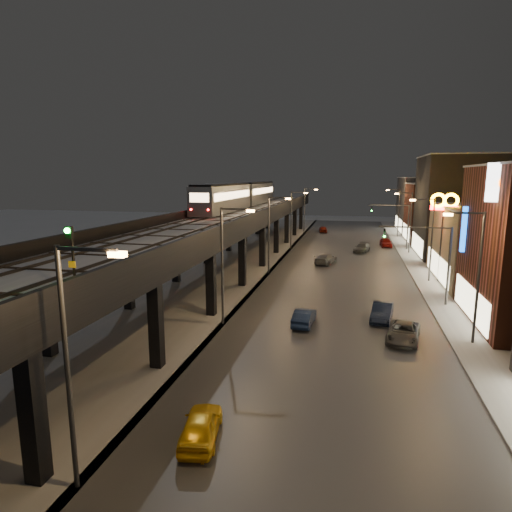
{
  "coord_description": "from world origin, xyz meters",
  "views": [
    {
      "loc": [
        8.77,
        -17.04,
        11.2
      ],
      "look_at": [
        1.32,
        15.58,
        5.0
      ],
      "focal_mm": 30.0,
      "sensor_mm": 36.0,
      "label": 1
    }
  ],
  "objects_px": {
    "subway_train": "(242,195)",
    "sign_citgo": "(506,205)",
    "car_onc_white": "(362,248)",
    "car_onc_red": "(386,243)",
    "car_onc_silver": "(382,313)",
    "rail_signal": "(71,246)",
    "car_onc_dark": "(403,333)",
    "car_far_white": "(323,229)",
    "car_near_white": "(304,317)",
    "car_taxi": "(201,427)",
    "car_mid_dark": "(326,259)"
  },
  "relations": [
    {
      "from": "car_taxi",
      "to": "car_far_white",
      "type": "bearing_deg",
      "value": -100.08
    },
    {
      "from": "rail_signal",
      "to": "car_onc_red",
      "type": "bearing_deg",
      "value": 74.11
    },
    {
      "from": "car_onc_red",
      "to": "rail_signal",
      "type": "bearing_deg",
      "value": -109.66
    },
    {
      "from": "car_onc_silver",
      "to": "sign_citgo",
      "type": "distance_m",
      "value": 11.59
    },
    {
      "from": "car_onc_white",
      "to": "car_onc_red",
      "type": "bearing_deg",
      "value": 71.95
    },
    {
      "from": "car_taxi",
      "to": "car_onc_red",
      "type": "distance_m",
      "value": 56.84
    },
    {
      "from": "subway_train",
      "to": "sign_citgo",
      "type": "relative_size",
      "value": 3.13
    },
    {
      "from": "subway_train",
      "to": "car_near_white",
      "type": "relative_size",
      "value": 9.9
    },
    {
      "from": "car_mid_dark",
      "to": "car_onc_dark",
      "type": "distance_m",
      "value": 26.68
    },
    {
      "from": "rail_signal",
      "to": "car_onc_dark",
      "type": "height_order",
      "value": "rail_signal"
    },
    {
      "from": "car_far_white",
      "to": "car_onc_white",
      "type": "relative_size",
      "value": 0.84
    },
    {
      "from": "sign_citgo",
      "to": "car_onc_dark",
      "type": "bearing_deg",
      "value": -165.31
    },
    {
      "from": "car_mid_dark",
      "to": "car_taxi",
      "type": "bearing_deg",
      "value": 99.56
    },
    {
      "from": "car_onc_white",
      "to": "sign_citgo",
      "type": "distance_m",
      "value": 36.22
    },
    {
      "from": "car_near_white",
      "to": "car_far_white",
      "type": "relative_size",
      "value": 1.02
    },
    {
      "from": "car_onc_white",
      "to": "car_far_white",
      "type": "bearing_deg",
      "value": 122.17
    },
    {
      "from": "rail_signal",
      "to": "car_onc_dark",
      "type": "relative_size",
      "value": 0.6
    },
    {
      "from": "car_taxi",
      "to": "car_near_white",
      "type": "relative_size",
      "value": 0.99
    },
    {
      "from": "car_onc_dark",
      "to": "car_taxi",
      "type": "bearing_deg",
      "value": -114.89
    },
    {
      "from": "car_onc_dark",
      "to": "sign_citgo",
      "type": "xyz_separation_m",
      "value": [
        6.06,
        1.59,
        8.78
      ]
    },
    {
      "from": "car_onc_dark",
      "to": "car_near_white",
      "type": "bearing_deg",
      "value": 176.26
    },
    {
      "from": "subway_train",
      "to": "car_near_white",
      "type": "bearing_deg",
      "value": -67.83
    },
    {
      "from": "car_far_white",
      "to": "car_onc_silver",
      "type": "bearing_deg",
      "value": 91.29
    },
    {
      "from": "car_onc_silver",
      "to": "car_onc_white",
      "type": "distance_m",
      "value": 31.67
    },
    {
      "from": "car_far_white",
      "to": "car_onc_silver",
      "type": "height_order",
      "value": "car_onc_silver"
    },
    {
      "from": "subway_train",
      "to": "car_far_white",
      "type": "distance_m",
      "value": 26.14
    },
    {
      "from": "car_taxi",
      "to": "car_far_white",
      "type": "height_order",
      "value": "car_taxi"
    },
    {
      "from": "car_taxi",
      "to": "car_onc_silver",
      "type": "distance_m",
      "value": 19.78
    },
    {
      "from": "car_taxi",
      "to": "car_near_white",
      "type": "bearing_deg",
      "value": -109.75
    },
    {
      "from": "subway_train",
      "to": "sign_citgo",
      "type": "height_order",
      "value": "sign_citgo"
    },
    {
      "from": "rail_signal",
      "to": "car_onc_white",
      "type": "height_order",
      "value": "rail_signal"
    },
    {
      "from": "car_onc_silver",
      "to": "car_onc_dark",
      "type": "height_order",
      "value": "car_onc_silver"
    },
    {
      "from": "car_onc_white",
      "to": "car_mid_dark",
      "type": "bearing_deg",
      "value": -101.55
    },
    {
      "from": "car_onc_silver",
      "to": "car_onc_red",
      "type": "bearing_deg",
      "value": 94.24
    },
    {
      "from": "car_onc_dark",
      "to": "sign_citgo",
      "type": "bearing_deg",
      "value": 24.96
    },
    {
      "from": "car_far_white",
      "to": "car_onc_white",
      "type": "height_order",
      "value": "car_onc_white"
    },
    {
      "from": "rail_signal",
      "to": "car_taxi",
      "type": "relative_size",
      "value": 0.7
    },
    {
      "from": "car_mid_dark",
      "to": "sign_citgo",
      "type": "height_order",
      "value": "sign_citgo"
    },
    {
      "from": "car_onc_silver",
      "to": "rail_signal",
      "type": "bearing_deg",
      "value": -116.69
    },
    {
      "from": "rail_signal",
      "to": "car_mid_dark",
      "type": "height_order",
      "value": "rail_signal"
    },
    {
      "from": "car_taxi",
      "to": "car_mid_dark",
      "type": "distance_m",
      "value": 39.6
    },
    {
      "from": "subway_train",
      "to": "sign_citgo",
      "type": "bearing_deg",
      "value": -51.78
    },
    {
      "from": "car_taxi",
      "to": "car_onc_dark",
      "type": "height_order",
      "value": "car_taxi"
    },
    {
      "from": "sign_citgo",
      "to": "car_taxi",
      "type": "bearing_deg",
      "value": -135.74
    },
    {
      "from": "car_mid_dark",
      "to": "subway_train",
      "type": "bearing_deg",
      "value": -22.55
    },
    {
      "from": "subway_train",
      "to": "car_onc_silver",
      "type": "xyz_separation_m",
      "value": [
        19.76,
        -31.79,
        -7.78
      ]
    },
    {
      "from": "rail_signal",
      "to": "car_near_white",
      "type": "distance_m",
      "value": 19.87
    },
    {
      "from": "subway_train",
      "to": "car_mid_dark",
      "type": "distance_m",
      "value": 18.92
    },
    {
      "from": "car_mid_dark",
      "to": "car_onc_silver",
      "type": "height_order",
      "value": "car_onc_silver"
    },
    {
      "from": "car_near_white",
      "to": "car_onc_silver",
      "type": "xyz_separation_m",
      "value": [
        5.85,
        2.34,
        0.06
      ]
    }
  ]
}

